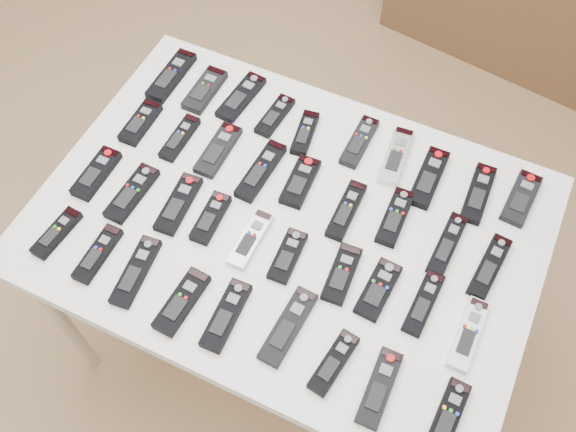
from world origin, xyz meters
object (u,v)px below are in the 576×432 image
at_px(remote_34, 288,326).
at_px(remote_3, 275,116).
at_px(remote_12, 218,150).
at_px(remote_14, 300,182).
at_px(table, 288,232).
at_px(remote_5, 359,142).
at_px(remote_11, 180,138).
at_px(remote_2, 241,97).
at_px(remote_7, 429,178).
at_px(remote_24, 288,256).
at_px(remote_28, 468,334).
at_px(remote_8, 478,194).
at_px(remote_22, 211,218).
at_px(remote_13, 261,171).
at_px(remote_31, 136,271).
at_px(remote_0, 171,76).
at_px(remote_10, 141,123).
at_px(remote_29, 57,233).
at_px(remote_1, 205,90).
at_px(remote_4, 305,133).
at_px(remote_9, 521,198).
at_px(remote_32, 182,302).
at_px(remote_15, 346,210).
at_px(remote_19, 96,173).
at_px(remote_26, 378,289).
at_px(remote_16, 395,217).
at_px(remote_20, 132,193).
at_px(remote_18, 489,267).
at_px(remote_35, 334,363).
at_px(remote_27, 423,303).
at_px(remote_21, 179,204).
at_px(remote_17, 447,244).
at_px(remote_25, 342,274).
at_px(remote_37, 448,416).
at_px(remote_23, 251,239).
at_px(remote_33, 226,315).

bearing_deg(remote_34, remote_3, 122.24).
height_order(remote_12, remote_14, remote_14).
height_order(table, remote_14, remote_14).
height_order(remote_5, remote_11, remote_5).
bearing_deg(remote_2, table, -40.93).
distance_m(remote_7, remote_24, 0.43).
bearing_deg(remote_28, remote_8, 103.50).
distance_m(remote_5, remote_22, 0.46).
relative_size(remote_13, remote_31, 1.04).
height_order(remote_0, remote_10, same).
bearing_deg(remote_29, remote_1, 84.96).
relative_size(remote_4, remote_28, 0.81).
bearing_deg(remote_9, remote_8, -158.21).
bearing_deg(remote_32, remote_10, 135.34).
bearing_deg(remote_15, remote_29, -150.08).
bearing_deg(remote_4, remote_19, -149.63).
relative_size(remote_4, remote_13, 0.75).
bearing_deg(remote_26, remote_32, -147.23).
xyz_separation_m(remote_10, remote_31, (0.24, -0.39, -0.00)).
distance_m(remote_16, remote_31, 0.65).
relative_size(remote_20, remote_31, 0.95).
bearing_deg(remote_18, remote_16, 178.44).
bearing_deg(remote_35, remote_34, 173.20).
height_order(remote_3, remote_24, same).
bearing_deg(remote_2, remote_11, -106.74).
distance_m(remote_20, remote_27, 0.78).
distance_m(remote_14, remote_21, 0.32).
bearing_deg(remote_17, remote_9, 61.04).
bearing_deg(remote_19, remote_25, 0.01).
xyz_separation_m(remote_29, remote_35, (0.75, -0.01, 0.00)).
xyz_separation_m(remote_4, remote_26, (0.35, -0.35, -0.00)).
bearing_deg(remote_1, remote_28, -23.12).
distance_m(remote_3, remote_32, 0.60).
height_order(remote_0, remote_2, remote_0).
distance_m(remote_14, remote_35, 0.49).
bearing_deg(remote_24, remote_8, 42.65).
bearing_deg(remote_31, remote_24, 25.80).
height_order(remote_29, remote_32, remote_32).
distance_m(remote_2, remote_11, 0.22).
bearing_deg(remote_28, remote_7, 120.94).
xyz_separation_m(remote_15, remote_24, (-0.08, -0.18, -0.00)).
bearing_deg(remote_37, remote_3, 142.29).
height_order(remote_23, remote_32, remote_32).
xyz_separation_m(remote_10, remote_14, (0.48, 0.01, -0.00)).
xyz_separation_m(remote_17, remote_21, (-0.65, -0.18, -0.00)).
bearing_deg(remote_22, remote_12, 110.76).
bearing_deg(remote_28, remote_32, -161.21).
height_order(remote_16, remote_33, same).
distance_m(remote_2, remote_25, 0.62).
distance_m(remote_2, remote_7, 0.57).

